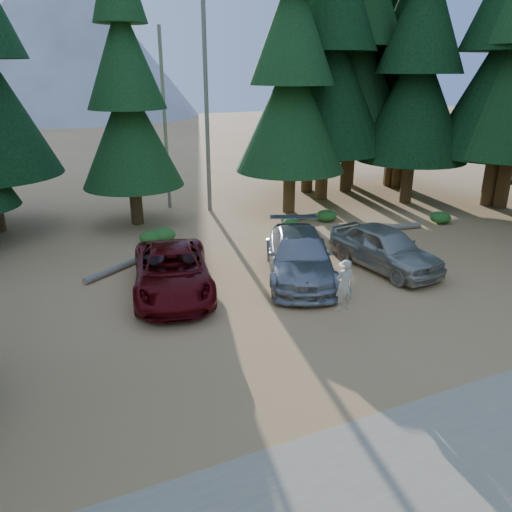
{
  "coord_description": "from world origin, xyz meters",
  "views": [
    {
      "loc": [
        -8.4,
        -12.59,
        7.77
      ],
      "look_at": [
        -1.27,
        3.27,
        1.25
      ],
      "focal_mm": 35.0,
      "sensor_mm": 36.0,
      "label": 1
    }
  ],
  "objects_px": {
    "frisbee_player": "(344,285)",
    "red_pickup": "(172,271)",
    "silver_minivan_right": "(385,248)",
    "log_mid": "(309,216)",
    "log_left": "(122,266)",
    "silver_minivan_center": "(299,256)",
    "log_right": "(377,229)"
  },
  "relations": [
    {
      "from": "log_mid",
      "to": "log_right",
      "type": "distance_m",
      "value": 4.03
    },
    {
      "from": "frisbee_player",
      "to": "red_pickup",
      "type": "bearing_deg",
      "value": -47.58
    },
    {
      "from": "red_pickup",
      "to": "log_left",
      "type": "xyz_separation_m",
      "value": [
        -1.35,
        3.08,
        -0.69
      ]
    },
    {
      "from": "silver_minivan_right",
      "to": "log_left",
      "type": "distance_m",
      "value": 10.89
    },
    {
      "from": "log_left",
      "to": "log_right",
      "type": "height_order",
      "value": "log_right"
    },
    {
      "from": "log_right",
      "to": "silver_minivan_right",
      "type": "bearing_deg",
      "value": -115.91
    },
    {
      "from": "silver_minivan_center",
      "to": "frisbee_player",
      "type": "relative_size",
      "value": 3.57
    },
    {
      "from": "log_mid",
      "to": "log_left",
      "type": "bearing_deg",
      "value": -163.03
    },
    {
      "from": "log_mid",
      "to": "silver_minivan_right",
      "type": "bearing_deg",
      "value": -96.26
    },
    {
      "from": "silver_minivan_center",
      "to": "log_right",
      "type": "relative_size",
      "value": 1.24
    },
    {
      "from": "silver_minivan_center",
      "to": "silver_minivan_right",
      "type": "distance_m",
      "value": 3.72
    },
    {
      "from": "log_mid",
      "to": "frisbee_player",
      "type": "bearing_deg",
      "value": -115.03
    },
    {
      "from": "red_pickup",
      "to": "silver_minivan_center",
      "type": "height_order",
      "value": "silver_minivan_center"
    },
    {
      "from": "frisbee_player",
      "to": "log_left",
      "type": "height_order",
      "value": "frisbee_player"
    },
    {
      "from": "silver_minivan_center",
      "to": "red_pickup",
      "type": "bearing_deg",
      "value": -163.68
    },
    {
      "from": "red_pickup",
      "to": "log_mid",
      "type": "xyz_separation_m",
      "value": [
        9.44,
        6.41,
        -0.69
      ]
    },
    {
      "from": "silver_minivan_right",
      "to": "frisbee_player",
      "type": "height_order",
      "value": "frisbee_player"
    },
    {
      "from": "silver_minivan_center",
      "to": "silver_minivan_right",
      "type": "xyz_separation_m",
      "value": [
        3.67,
        -0.61,
        0.0
      ]
    },
    {
      "from": "red_pickup",
      "to": "log_left",
      "type": "relative_size",
      "value": 1.56
    },
    {
      "from": "silver_minivan_center",
      "to": "log_mid",
      "type": "height_order",
      "value": "silver_minivan_center"
    },
    {
      "from": "silver_minivan_right",
      "to": "frisbee_player",
      "type": "distance_m",
      "value": 5.62
    },
    {
      "from": "frisbee_player",
      "to": "log_right",
      "type": "xyz_separation_m",
      "value": [
        7.17,
        7.65,
        -1.26
      ]
    },
    {
      "from": "frisbee_player",
      "to": "log_left",
      "type": "bearing_deg",
      "value": -53.88
    },
    {
      "from": "log_left",
      "to": "log_mid",
      "type": "xyz_separation_m",
      "value": [
        10.79,
        3.33,
        0.0
      ]
    },
    {
      "from": "frisbee_player",
      "to": "log_mid",
      "type": "height_order",
      "value": "frisbee_player"
    },
    {
      "from": "red_pickup",
      "to": "log_right",
      "type": "xyz_separation_m",
      "value": [
        11.45,
        2.91,
        -0.67
      ]
    },
    {
      "from": "frisbee_player",
      "to": "log_left",
      "type": "relative_size",
      "value": 0.45
    },
    {
      "from": "red_pickup",
      "to": "log_mid",
      "type": "bearing_deg",
      "value": 46.67
    },
    {
      "from": "frisbee_player",
      "to": "log_right",
      "type": "relative_size",
      "value": 0.35
    },
    {
      "from": "red_pickup",
      "to": "log_right",
      "type": "distance_m",
      "value": 11.83
    },
    {
      "from": "silver_minivan_center",
      "to": "silver_minivan_right",
      "type": "height_order",
      "value": "silver_minivan_right"
    },
    {
      "from": "frisbee_player",
      "to": "log_left",
      "type": "xyz_separation_m",
      "value": [
        -5.62,
        7.82,
        -1.28
      ]
    }
  ]
}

